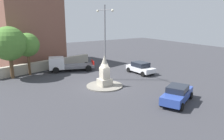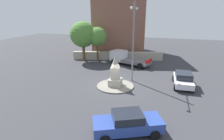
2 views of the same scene
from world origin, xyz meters
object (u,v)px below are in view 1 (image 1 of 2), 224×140
Objects in this scene: monument at (105,72)px; tree_mid_cluster at (27,45)px; car_white_parked_left at (141,68)px; corner_building at (25,27)px; streetlamp at (105,36)px; truck_white_far_side at (65,64)px; tree_near_wall at (9,44)px; car_blue_passing at (177,94)px.

monument is 0.61× the size of tree_mid_cluster.
car_white_parked_left is 0.75× the size of tree_mid_cluster.
streetlamp is at bearing 20.75° from corner_building.
streetlamp is 1.35× the size of truck_white_far_side.
tree_near_wall is at bearing -138.76° from monument.
corner_building is at bearing -142.86° from car_white_parked_left.
monument is 7.26m from car_white_parked_left.
streetlamp is at bearing 53.80° from tree_near_wall.
truck_white_far_side is 9.76m from corner_building.
car_white_parked_left is at bearing 90.64° from streetlamp.
streetlamp is 1.81× the size of car_blue_passing.
tree_near_wall reaches higher than truck_white_far_side.
car_white_parked_left is 10.31m from truck_white_far_side.
monument is at bearing 30.81° from tree_mid_cluster.
corner_building is at bearing -163.70° from car_blue_passing.
tree_near_wall is at bearing -89.64° from truck_white_far_side.
car_white_parked_left is (-0.06, 5.49, -4.35)m from streetlamp.
truck_white_far_side is 5.44m from tree_mid_cluster.
monument reaches higher than truck_white_far_side.
tree_near_wall is 1.16× the size of tree_mid_cluster.
car_blue_passing is 10.37m from car_white_parked_left.
corner_building is 8.85m from tree_near_wall.
streetlamp reaches higher than car_white_parked_left.
tree_near_wall is (7.96, -3.57, -1.50)m from corner_building.
truck_white_far_side is 7.47m from tree_near_wall.
truck_white_far_side is 0.56× the size of corner_building.
streetlamp is 1.38× the size of tree_near_wall.
corner_building reaches higher than car_blue_passing.
streetlamp is 15.65m from corner_building.
car_blue_passing is 0.41× the size of corner_building.
truck_white_far_side is at bearing -166.46° from car_blue_passing.
tree_mid_cluster reaches higher than truck_white_far_side.
car_blue_passing is (7.37, 2.90, -0.78)m from monument.
tree_mid_cluster is (-0.49, -4.57, 2.91)m from truck_white_far_side.
streetlamp is at bearing 147.22° from monument.
monument is 12.02m from tree_near_wall.
truck_white_far_side is (-8.86, -1.00, -0.62)m from monument.
car_white_parked_left is 18.92m from corner_building.
streetlamp is at bearing -170.92° from car_blue_passing.
tree_near_wall is at bearing -24.16° from corner_building.
corner_building is at bearing -158.28° from truck_white_far_side.
car_blue_passing reaches higher than car_white_parked_left.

